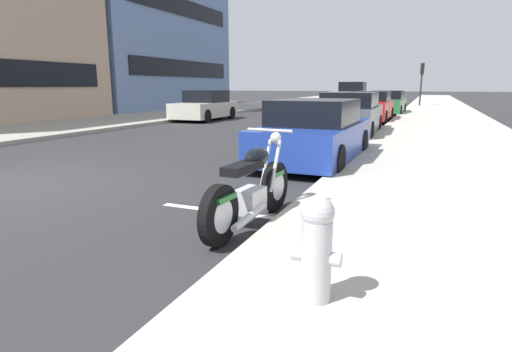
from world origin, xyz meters
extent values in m
plane|color=#28282B|center=(0.00, 0.00, 0.00)|extent=(260.00, 260.00, 0.00)
cube|color=#ADA89E|center=(12.00, -6.95, 0.07)|extent=(120.00, 4.40, 0.14)
cube|color=gray|center=(12.00, 7.15, 0.07)|extent=(120.00, 5.00, 0.14)
cube|color=silver|center=(0.00, -4.05, 0.00)|extent=(0.12, 2.20, 0.01)
cylinder|color=black|center=(0.34, -4.49, 0.33)|extent=(0.67, 0.16, 0.67)
cylinder|color=silver|center=(0.34, -4.49, 0.33)|extent=(0.37, 0.15, 0.37)
cylinder|color=black|center=(-1.10, -4.39, 0.33)|extent=(0.67, 0.16, 0.67)
cylinder|color=silver|center=(-1.10, -4.39, 0.33)|extent=(0.37, 0.15, 0.37)
cube|color=silver|center=(-0.38, -4.44, 0.32)|extent=(0.42, 0.29, 0.30)
cube|color=black|center=(-0.56, -4.43, 0.75)|extent=(0.69, 0.27, 0.10)
ellipsoid|color=black|center=(-0.20, -4.46, 0.81)|extent=(0.50, 0.27, 0.24)
cube|color=#196028|center=(-1.05, -4.40, 0.52)|extent=(0.37, 0.20, 0.06)
cube|color=#196028|center=(0.32, -4.49, 0.52)|extent=(0.33, 0.18, 0.06)
cylinder|color=silver|center=(0.20, -4.41, 0.65)|extent=(0.34, 0.07, 0.65)
cylinder|color=silver|center=(0.19, -4.55, 0.65)|extent=(0.34, 0.07, 0.65)
cylinder|color=silver|center=(0.16, -4.48, 1.11)|extent=(0.08, 0.62, 0.04)
sphere|color=silver|center=(0.36, -4.50, 0.99)|extent=(0.15, 0.15, 0.15)
cylinder|color=silver|center=(-0.69, -4.56, 0.22)|extent=(0.71, 0.14, 0.16)
cube|color=navy|center=(4.16, -4.07, 0.51)|extent=(4.26, 1.80, 0.69)
cube|color=black|center=(4.01, -4.07, 1.12)|extent=(2.07, 1.63, 0.53)
cylinder|color=black|center=(5.57, -3.30, 0.31)|extent=(0.62, 0.23, 0.62)
cylinder|color=black|center=(5.55, -4.88, 0.31)|extent=(0.62, 0.23, 0.62)
cylinder|color=black|center=(2.78, -3.26, 0.31)|extent=(0.62, 0.23, 0.62)
cylinder|color=black|center=(2.76, -4.84, 0.31)|extent=(0.62, 0.23, 0.62)
cube|color=#4C515B|center=(9.65, -3.89, 0.57)|extent=(4.53, 1.86, 0.82)
cube|color=black|center=(9.41, -3.89, 1.22)|extent=(2.55, 1.67, 0.48)
cylinder|color=black|center=(11.11, -3.06, 0.31)|extent=(0.63, 0.24, 0.62)
cylinder|color=black|center=(11.16, -4.63, 0.31)|extent=(0.63, 0.24, 0.62)
cylinder|color=black|center=(8.15, -3.14, 0.31)|extent=(0.63, 0.24, 0.62)
cylinder|color=black|center=(8.20, -4.72, 0.31)|extent=(0.63, 0.24, 0.62)
cube|color=#AD1919|center=(15.76, -3.77, 0.57)|extent=(4.26, 1.76, 0.81)
cube|color=black|center=(15.69, -3.77, 1.20)|extent=(1.98, 1.61, 0.45)
cylinder|color=black|center=(17.17, -3.00, 0.31)|extent=(0.62, 0.23, 0.62)
cylinder|color=black|center=(17.15, -4.57, 0.31)|extent=(0.62, 0.23, 0.62)
cylinder|color=black|center=(14.36, -2.98, 0.31)|extent=(0.62, 0.23, 0.62)
cylinder|color=black|center=(14.35, -4.54, 0.31)|extent=(0.62, 0.23, 0.62)
cube|color=#236638|center=(21.37, -4.03, 0.53)|extent=(4.29, 1.88, 0.75)
cube|color=black|center=(21.23, -4.03, 1.15)|extent=(2.06, 1.68, 0.48)
cylinder|color=black|center=(22.79, -3.26, 0.31)|extent=(0.63, 0.23, 0.62)
cylinder|color=black|center=(22.75, -4.87, 0.31)|extent=(0.63, 0.23, 0.62)
cylinder|color=black|center=(19.98, -3.19, 0.31)|extent=(0.63, 0.23, 0.62)
cylinder|color=black|center=(19.94, -4.80, 0.31)|extent=(0.63, 0.23, 0.62)
cube|color=#B7B7BC|center=(31.44, -1.14, 0.74)|extent=(2.04, 5.32, 0.92)
cube|color=black|center=(31.46, -0.19, 1.59)|extent=(1.85, 2.04, 0.78)
cylinder|color=black|center=(30.62, 0.67, 0.38)|extent=(0.28, 0.77, 0.76)
cylinder|color=black|center=(32.34, 0.63, 0.38)|extent=(0.28, 0.77, 0.76)
cylinder|color=black|center=(30.54, -2.92, 0.38)|extent=(0.28, 0.77, 0.76)
cylinder|color=black|center=(32.26, -2.96, 0.38)|extent=(0.28, 0.77, 0.76)
cube|color=beige|center=(13.43, 3.91, 0.51)|extent=(4.26, 1.86, 0.71)
cube|color=black|center=(13.65, 3.92, 1.16)|extent=(2.04, 1.66, 0.58)
cylinder|color=black|center=(12.06, 3.08, 0.31)|extent=(0.63, 0.24, 0.62)
cylinder|color=black|center=(12.02, 4.66, 0.31)|extent=(0.63, 0.24, 0.62)
cylinder|color=black|center=(14.84, 3.16, 0.31)|extent=(0.63, 0.24, 0.62)
cylinder|color=black|center=(14.79, 4.74, 0.31)|extent=(0.63, 0.24, 0.62)
cylinder|color=#B7B7BC|center=(-2.08, -5.69, 0.44)|extent=(0.22, 0.22, 0.60)
sphere|color=#B7B7BC|center=(-2.08, -5.69, 0.80)|extent=(0.24, 0.24, 0.24)
cylinder|color=#B7B7BC|center=(-2.08, -5.55, 0.47)|extent=(0.10, 0.08, 0.10)
cylinder|color=#B7B7BC|center=(-2.08, -5.83, 0.47)|extent=(0.10, 0.08, 0.10)
cylinder|color=black|center=(31.16, -5.58, 1.77)|extent=(0.12, 0.12, 3.25)
cube|color=black|center=(31.16, -5.58, 2.97)|extent=(0.28, 0.28, 0.85)
sphere|color=red|center=(31.31, -5.58, 3.21)|extent=(0.14, 0.14, 0.14)
sphere|color=gold|center=(31.31, -5.58, 2.95)|extent=(0.14, 0.14, 0.14)
sphere|color=green|center=(31.31, -5.58, 2.69)|extent=(0.14, 0.14, 0.14)
cube|color=#6B84B2|center=(20.58, 14.00, 6.40)|extent=(13.96, 9.10, 12.80)
cube|color=black|center=(20.58, 9.42, 2.82)|extent=(11.72, 0.06, 1.10)
cube|color=black|center=(20.58, 9.42, 6.78)|extent=(11.72, 0.06, 1.10)
camera|label=1|loc=(-4.83, -6.36, 1.67)|focal=29.25mm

